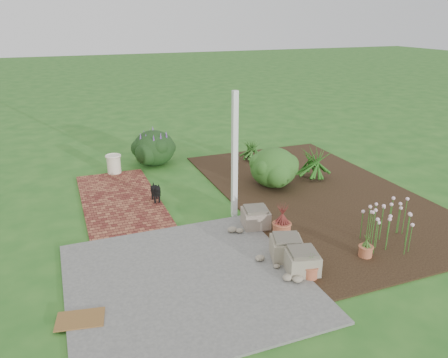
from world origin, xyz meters
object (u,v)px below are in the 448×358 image
object	(u,v)px
stone_trough_near	(302,262)
evergreen_shrub	(274,166)
black_dog	(156,191)
cream_ceramic_urn	(114,164)

from	to	relation	value
stone_trough_near	evergreen_shrub	world-z (taller)	evergreen_shrub
stone_trough_near	black_dog	bearing A→B (deg)	113.06
stone_trough_near	evergreen_shrub	distance (m)	3.71
cream_ceramic_urn	evergreen_shrub	xyz separation A→B (m)	(3.35, -2.20, 0.23)
stone_trough_near	cream_ceramic_urn	xyz separation A→B (m)	(-2.05, 5.66, 0.07)
black_dog	evergreen_shrub	bearing A→B (deg)	-1.22
evergreen_shrub	black_dog	bearing A→B (deg)	179.59
cream_ceramic_urn	evergreen_shrub	distance (m)	4.01
stone_trough_near	cream_ceramic_urn	world-z (taller)	cream_ceramic_urn
black_dog	cream_ceramic_urn	xyz separation A→B (m)	(-0.57, 2.18, -0.02)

